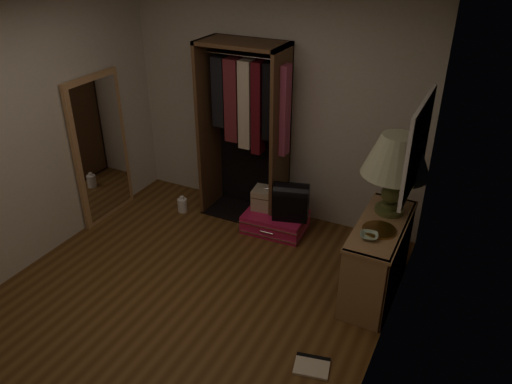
# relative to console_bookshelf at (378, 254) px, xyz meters

# --- Properties ---
(ground) EXTENTS (4.00, 4.00, 0.00)m
(ground) POSITION_rel_console_bookshelf_xyz_m (-1.54, -1.04, -0.39)
(ground) COLOR brown
(ground) RESTS_ON ground
(room_walls) EXTENTS (3.52, 4.02, 2.60)m
(room_walls) POSITION_rel_console_bookshelf_xyz_m (-1.46, -1.00, 1.11)
(room_walls) COLOR beige
(room_walls) RESTS_ON ground
(console_bookshelf) EXTENTS (0.42, 1.12, 0.75)m
(console_bookshelf) POSITION_rel_console_bookshelf_xyz_m (0.00, 0.00, 0.00)
(console_bookshelf) COLOR #9F754C
(console_bookshelf) RESTS_ON ground
(open_wardrobe) EXTENTS (1.02, 0.50, 2.05)m
(open_wardrobe) POSITION_rel_console_bookshelf_xyz_m (-1.74, 0.73, 0.83)
(open_wardrobe) COLOR brown
(open_wardrobe) RESTS_ON ground
(floor_mirror) EXTENTS (0.06, 0.80, 1.70)m
(floor_mirror) POSITION_rel_console_bookshelf_xyz_m (-3.24, -0.04, 0.46)
(floor_mirror) COLOR tan
(floor_mirror) RESTS_ON ground
(pink_suitcase) EXTENTS (0.72, 0.54, 0.21)m
(pink_suitcase) POSITION_rel_console_bookshelf_xyz_m (-1.29, 0.52, -0.29)
(pink_suitcase) COLOR #CB184F
(pink_suitcase) RESTS_ON ground
(train_case) EXTENTS (0.39, 0.30, 0.26)m
(train_case) POSITION_rel_console_bookshelf_xyz_m (-1.41, 0.59, -0.05)
(train_case) COLOR #B7A78B
(train_case) RESTS_ON pink_suitcase
(black_bag) EXTENTS (0.44, 0.35, 0.42)m
(black_bag) POSITION_rel_console_bookshelf_xyz_m (-1.11, 0.53, 0.04)
(black_bag) COLOR black
(black_bag) RESTS_ON pink_suitcase
(table_lamp) EXTENTS (0.73, 0.73, 0.77)m
(table_lamp) POSITION_rel_console_bookshelf_xyz_m (0.00, 0.20, 0.92)
(table_lamp) COLOR #4B582A
(table_lamp) RESTS_ON console_bookshelf
(brass_tray) EXTENTS (0.35, 0.35, 0.02)m
(brass_tray) POSITION_rel_console_bookshelf_xyz_m (0.00, -0.17, 0.37)
(brass_tray) COLOR #AA7B41
(brass_tray) RESTS_ON console_bookshelf
(ceramic_bowl) EXTENTS (0.18, 0.18, 0.04)m
(ceramic_bowl) POSITION_rel_console_bookshelf_xyz_m (-0.05, -0.32, 0.38)
(ceramic_bowl) COLOR #A5C6AD
(ceramic_bowl) RESTS_ON console_bookshelf
(white_jug) EXTENTS (0.14, 0.14, 0.21)m
(white_jug) POSITION_rel_console_bookshelf_xyz_m (-2.48, 0.39, -0.31)
(white_jug) COLOR white
(white_jug) RESTS_ON ground
(floor_book) EXTENTS (0.32, 0.28, 0.03)m
(floor_book) POSITION_rel_console_bookshelf_xyz_m (-0.19, -1.19, -0.38)
(floor_book) COLOR beige
(floor_book) RESTS_ON ground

